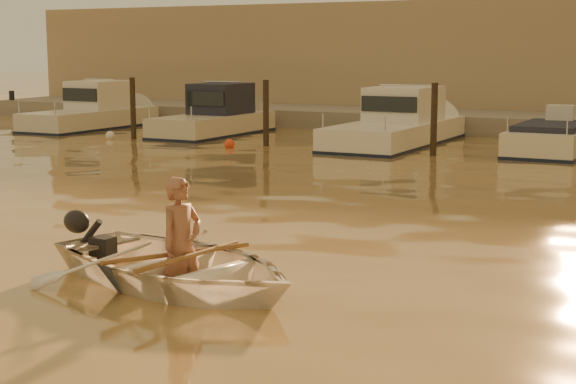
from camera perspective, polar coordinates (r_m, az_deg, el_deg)
The scene contains 19 objects.
ground_plane at distance 12.52m, azimuth -9.89°, elevation -4.33°, with size 160.00×160.00×0.00m, color olive.
dinghy at distance 11.02m, azimuth -7.23°, elevation -4.70°, with size 2.66×3.72×0.77m, color white.
person at distance 10.88m, azimuth -6.91°, elevation -3.40°, with size 0.61×0.40×1.67m, color #945F4A.
outboard_motor at distance 12.15m, azimuth -11.95°, elevation -3.45°, with size 0.90×0.40×0.70m, color black, non-canonical shape.
oar_port at distance 10.80m, azimuth -6.36°, elevation -4.12°, with size 0.06×0.06×2.10m, color brown.
oar_starboard at distance 10.95m, azimuth -7.07°, elevation -3.96°, with size 0.06×0.06×2.10m, color brown.
moored_boat_0 at distance 33.60m, azimuth -12.67°, elevation 5.08°, with size 2.04×6.56×1.75m, color beige, non-canonical shape.
moored_boat_1 at distance 30.43m, azimuth -4.88°, elevation 4.87°, with size 2.01×6.08×1.75m, color beige, non-canonical shape.
moored_boat_2 at distance 27.47m, azimuth 7.00°, elevation 4.37°, with size 2.32×7.77×1.75m, color white, non-canonical shape.
moored_boat_3 at distance 26.24m, azimuth 16.76°, elevation 2.95°, with size 1.91×5.58×0.95m, color beige, non-canonical shape.
piling_0 at distance 29.59m, azimuth -9.98°, elevation 5.18°, with size 0.18×0.18×2.20m, color #2D2319.
piling_1 at distance 26.85m, azimuth -1.44°, elevation 4.92°, with size 0.18×0.18×2.20m, color #2D2319.
piling_2 at distance 24.74m, azimuth 9.41°, elevation 4.43°, with size 0.18×0.18×2.20m, color #2D2319.
fender_a at distance 29.67m, azimuth -11.42°, elevation 3.59°, with size 0.30×0.30×0.30m, color white.
fender_b at distance 26.57m, azimuth -3.81°, elevation 3.12°, with size 0.30×0.30×0.30m, color #E8411B.
fender_c at distance 24.30m, azimuth 6.51°, elevation 2.52°, with size 0.30×0.30×0.30m, color silver.
fender_d at distance 24.36m, azimuth 16.89°, elevation 2.19°, with size 0.30×0.30×0.30m, color orange.
quay at distance 32.14m, azimuth 14.00°, elevation 4.01°, with size 52.00×4.00×1.00m, color gray.
waterfront_building at distance 37.40m, azimuth 16.13°, elevation 8.07°, with size 46.00×7.00×4.80m, color #9E8466.
Camera 1 is at (7.42, -9.65, 2.90)m, focal length 55.00 mm.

